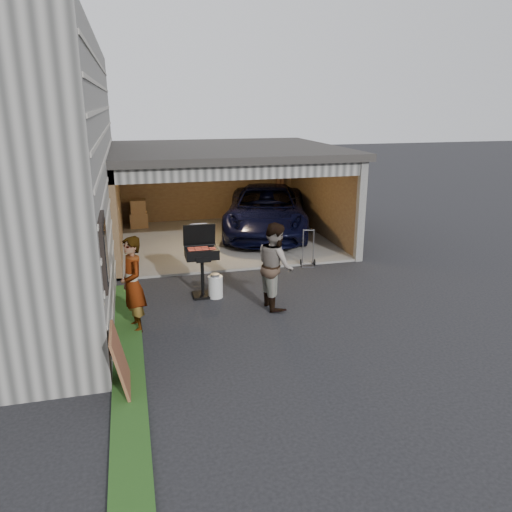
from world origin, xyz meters
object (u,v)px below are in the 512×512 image
at_px(woman, 133,285).
at_px(man, 275,265).
at_px(minivan, 266,212).
at_px(plywood_panel, 121,361).
at_px(propane_tank, 215,287).
at_px(bbq_grill, 202,255).
at_px(hand_truck, 308,259).

bearing_deg(woman, man, 83.04).
distance_m(minivan, plywood_panel, 9.56).
bearing_deg(propane_tank, minivan, 63.04).
height_order(man, bbq_grill, man).
relative_size(man, plywood_panel, 1.83).
bearing_deg(propane_tank, bbq_grill, 146.73).
bearing_deg(plywood_panel, minivan, 61.51).
distance_m(woman, propane_tank, 2.27).
relative_size(bbq_grill, hand_truck, 1.61).
bearing_deg(woman, plywood_panel, -22.43).
distance_m(woman, man, 2.94).
height_order(bbq_grill, propane_tank, bbq_grill).
relative_size(bbq_grill, plywood_panel, 1.60).
xyz_separation_m(minivan, propane_tank, (-2.56, -5.03, -0.51)).
xyz_separation_m(propane_tank, plywood_panel, (-2.00, -3.37, 0.25)).
relative_size(plywood_panel, hand_truck, 1.01).
distance_m(bbq_grill, propane_tank, 0.76).
bearing_deg(bbq_grill, man, -35.02).
xyz_separation_m(woman, bbq_grill, (1.50, 1.44, 0.03)).
bearing_deg(man, woman, 94.47).
height_order(minivan, man, man).
bearing_deg(hand_truck, plywood_panel, -118.50).
relative_size(man, bbq_grill, 1.15).
relative_size(propane_tank, hand_truck, 0.50).
relative_size(minivan, plywood_panel, 5.46).
bearing_deg(hand_truck, man, -108.64).
distance_m(bbq_grill, hand_truck, 3.42).
distance_m(minivan, woman, 7.64).
relative_size(woman, plywood_panel, 1.84).
relative_size(woman, hand_truck, 1.86).
xyz_separation_m(woman, man, (2.90, 0.46, -0.01)).
distance_m(woman, plywood_panel, 2.16).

